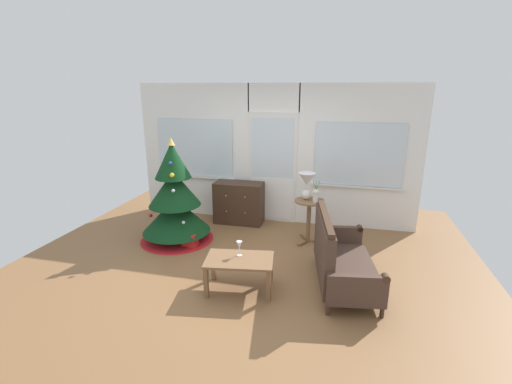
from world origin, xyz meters
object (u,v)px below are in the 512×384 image
Objects in this scene: settee_sofa at (338,257)px; table_lamp at (307,182)px; coffee_table at (239,263)px; wine_glass at (239,245)px; side_table at (309,213)px; gift_box at (190,240)px; dresser_cabinet at (239,203)px; christmas_tree at (175,203)px; flower_vase at (316,195)px.

table_lamp reaches higher than settee_sofa.
coffee_table is 0.22m from wine_glass.
side_table is 0.79× the size of coffee_table.
dresser_cabinet is at bearing 69.38° from gift_box.
dresser_cabinet is 1.54m from table_lamp.
gift_box is (-1.82, -0.64, -0.40)m from side_table.
christmas_tree is at bearing -128.03° from dresser_cabinet.
flower_vase is 1.79× the size of wine_glass.
settee_sofa is at bearing -67.89° from side_table.
flower_vase is 0.39× the size of coffee_table.
christmas_tree is at bearing -167.28° from table_lamp.
table_lamp is 1.26× the size of flower_vase.
dresser_cabinet is 1.25× the size of side_table.
table_lamp is 0.25m from flower_vase.
dresser_cabinet is 0.57× the size of settee_sofa.
coffee_table is at bearing -73.46° from dresser_cabinet.
settee_sofa is (2.66, -0.81, -0.28)m from christmas_tree.
wine_glass is (-0.02, 0.08, 0.21)m from coffee_table.
table_lamp reaches higher than side_table.
table_lamp is 0.48× the size of coffee_table.
side_table is 2.06× the size of flower_vase.
settee_sofa is at bearing -14.40° from gift_box.
wine_glass is (-0.71, -1.60, 0.06)m from side_table.
christmas_tree reaches higher than coffee_table.
coffee_table is 4.03× the size of gift_box.
dresser_cabinet is 2.36m from coffee_table.
wine_glass is at bearing -163.71° from settee_sofa.
gift_box is (-1.13, 1.04, -0.25)m from coffee_table.
christmas_tree reaches higher than wine_glass.
table_lamp is at bearing 21.19° from gift_box.
coffee_table is 4.66× the size of wine_glass.
settee_sofa is at bearing -16.90° from christmas_tree.
christmas_tree is 2.80m from settee_sofa.
wine_glass reaches higher than gift_box.
settee_sofa is 1.35m from side_table.
christmas_tree reaches higher than side_table.
flower_vase is at bearing 9.39° from christmas_tree.
settee_sofa is 1.27m from coffee_table.
side_table reaches higher than gift_box.
christmas_tree is 3.91× the size of table_lamp.
gift_box is at bearing -110.62° from dresser_cabinet.
coffee_table is at bearing -110.14° from table_lamp.
settee_sofa is at bearing -71.11° from flower_vase.
coffee_table is at bearing -159.80° from settee_sofa.
christmas_tree is 2.20m from side_table.
side_table is at bearing 65.91° from wine_glass.
coffee_table is at bearing -112.34° from side_table.
christmas_tree reaches higher than table_lamp.
side_table is 1.98m from gift_box.
gift_box is (-2.33, 0.60, -0.26)m from settee_sofa.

